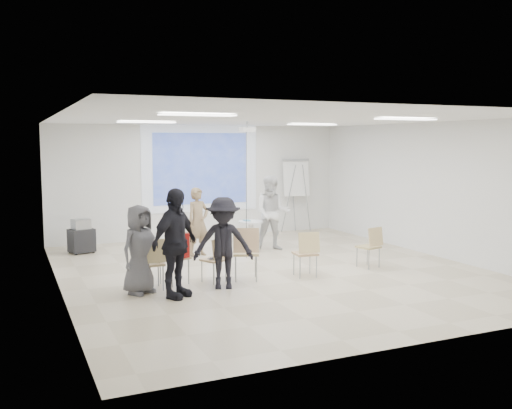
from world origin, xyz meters
name	(u,v)px	position (x,y,z in m)	size (l,w,h in m)	color
floor	(272,273)	(0.00, 0.00, -0.05)	(8.00, 9.00, 0.10)	beige
ceiling	(273,116)	(0.00, 0.00, 3.05)	(8.00, 9.00, 0.10)	white
wall_back	(200,181)	(0.00, 4.55, 1.50)	(8.00, 0.10, 3.00)	silver
wall_left	(55,205)	(-4.05, 0.00, 1.50)	(0.10, 9.00, 3.00)	silver
wall_right	(435,189)	(4.05, 0.00, 1.50)	(0.10, 9.00, 3.00)	silver
projection_halo	(201,169)	(0.00, 4.49, 1.85)	(3.20, 0.01, 2.30)	silver
projection_image	(201,169)	(0.00, 4.47, 1.85)	(2.60, 0.01, 1.90)	#314BA8
pedestal_table	(251,234)	(0.47, 2.18, 0.40)	(0.59, 0.59, 0.72)	white
player_left	(198,217)	(-0.87, 2.06, 0.87)	(0.64, 0.43, 1.75)	#907758
player_right	(272,209)	(0.96, 2.03, 0.98)	(0.94, 0.75, 1.95)	white
controller_left	(202,204)	(-0.69, 2.31, 1.15)	(0.04, 0.11, 0.04)	white
controller_right	(261,194)	(0.78, 2.28, 1.32)	(0.04, 0.11, 0.04)	white
chair_far_left	(152,260)	(-2.54, -0.53, 0.54)	(0.42, 0.46, 0.91)	tan
chair_left_mid	(177,254)	(-2.04, -0.32, 0.57)	(0.58, 0.61, 0.96)	tan
chair_left_inner	(216,256)	(-1.33, -0.45, 0.48)	(0.52, 0.53, 0.82)	tan
chair_center	(246,249)	(-0.80, -0.55, 0.59)	(0.62, 0.64, 1.00)	tan
chair_right_inner	(307,250)	(0.37, -0.75, 0.52)	(0.46, 0.49, 0.88)	tan
chair_right_far	(371,244)	(1.96, -0.56, 0.50)	(0.48, 0.51, 0.84)	tan
red_jacket	(177,247)	(-2.06, -0.46, 0.72)	(0.46, 0.10, 0.43)	#A61714
laptop	(213,258)	(-1.36, -0.36, 0.44)	(0.30, 0.22, 0.02)	black
audience_left	(175,235)	(-2.30, -1.13, 1.04)	(1.21, 0.72, 2.08)	black
audience_mid	(223,237)	(-1.36, -0.89, 0.91)	(1.18, 0.64, 1.82)	black
audience_outer	(139,244)	(-2.77, -0.64, 0.85)	(0.83, 0.54, 1.69)	#55555A
flipchart_easel	(296,178)	(2.75, 4.24, 1.54)	(0.90, 0.69, 2.08)	gray
av_cart	(81,237)	(-3.25, 3.44, 0.36)	(0.63, 0.55, 0.79)	black
ceiling_projector	(247,136)	(0.10, 1.49, 2.69)	(0.30, 0.25, 3.00)	white
fluor_panel_nw	(147,122)	(-2.00, 2.00, 2.97)	(1.20, 0.30, 0.02)	white
fluor_panel_ne	(312,125)	(2.00, 2.00, 2.97)	(1.20, 0.30, 0.02)	white
fluor_panel_sw	(198,115)	(-2.00, -1.50, 2.97)	(1.20, 0.30, 0.02)	white
fluor_panel_se	(406,119)	(2.00, -1.50, 2.97)	(1.20, 0.30, 0.02)	white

